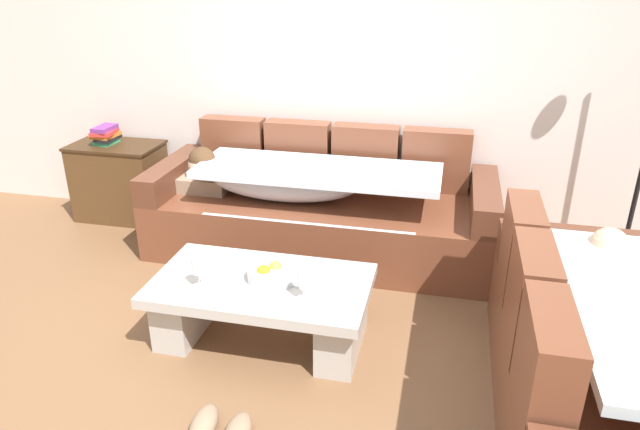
% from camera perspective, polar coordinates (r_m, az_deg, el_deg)
% --- Properties ---
extents(ground_plane, '(14.00, 14.00, 0.00)m').
position_cam_1_polar(ground_plane, '(3.14, -11.22, -16.05)').
color(ground_plane, brown).
extents(back_wall, '(9.00, 0.10, 2.70)m').
position_cam_1_polar(back_wall, '(4.51, -1.34, 15.49)').
color(back_wall, silver).
rests_on(back_wall, ground_plane).
extents(couch_along_wall, '(2.47, 0.92, 0.88)m').
position_cam_1_polar(couch_along_wall, '(4.24, -0.47, 0.63)').
color(couch_along_wall, brown).
rests_on(couch_along_wall, ground_plane).
extents(couch_near_window, '(0.92, 1.86, 0.88)m').
position_cam_1_polar(couch_near_window, '(2.94, 26.36, -13.27)').
color(couch_near_window, brown).
rests_on(couch_near_window, ground_plane).
extents(coffee_table, '(1.20, 0.68, 0.38)m').
position_cam_1_polar(coffee_table, '(3.29, -5.75, -8.61)').
color(coffee_table, '#B7B4AE').
rests_on(coffee_table, ground_plane).
extents(fruit_bowl, '(0.28, 0.28, 0.10)m').
position_cam_1_polar(fruit_bowl, '(3.20, -4.76, -5.75)').
color(fruit_bowl, silver).
rests_on(fruit_bowl, coffee_table).
extents(wine_glass_near_left, '(0.07, 0.07, 0.17)m').
position_cam_1_polar(wine_glass_near_left, '(3.16, -12.00, -5.06)').
color(wine_glass_near_left, silver).
rests_on(wine_glass_near_left, coffee_table).
extents(wine_glass_near_right, '(0.07, 0.07, 0.17)m').
position_cam_1_polar(wine_glass_near_right, '(2.98, -1.67, -6.30)').
color(wine_glass_near_right, silver).
rests_on(wine_glass_near_right, coffee_table).
extents(open_magazine, '(0.30, 0.23, 0.01)m').
position_cam_1_polar(open_magazine, '(3.19, -0.48, -6.44)').
color(open_magazine, white).
rests_on(open_magazine, coffee_table).
extents(side_cabinet, '(0.72, 0.44, 0.64)m').
position_cam_1_polar(side_cabinet, '(5.10, -19.17, 3.18)').
color(side_cabinet, '#51341C').
rests_on(side_cabinet, ground_plane).
extents(book_stack_on_cabinet, '(0.19, 0.25, 0.15)m').
position_cam_1_polar(book_stack_on_cabinet, '(5.02, -20.46, 7.45)').
color(book_stack_on_cabinet, '#338C59').
rests_on(book_stack_on_cabinet, side_cabinet).
extents(pair_of_shoes, '(0.32, 0.30, 0.09)m').
position_cam_1_polar(pair_of_shoes, '(2.82, -9.84, -20.19)').
color(pair_of_shoes, '#8C7259').
rests_on(pair_of_shoes, ground_plane).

